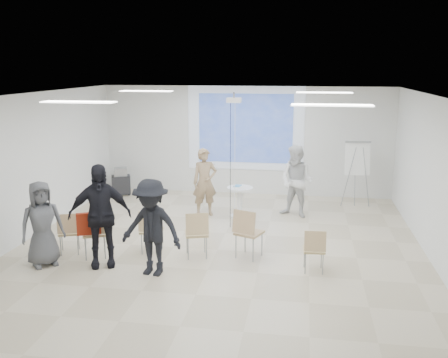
% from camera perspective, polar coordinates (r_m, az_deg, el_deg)
% --- Properties ---
extents(floor, '(8.00, 9.00, 0.10)m').
position_cam_1_polar(floor, '(9.94, -0.75, -8.35)').
color(floor, beige).
rests_on(floor, ground).
extents(ceiling, '(8.00, 9.00, 0.10)m').
position_cam_1_polar(ceiling, '(9.28, -0.81, 9.80)').
color(ceiling, white).
rests_on(ceiling, wall_back).
extents(wall_back, '(8.00, 0.10, 3.00)m').
position_cam_1_polar(wall_back, '(13.92, 2.49, 4.40)').
color(wall_back, silver).
rests_on(wall_back, floor).
extents(wall_left, '(0.10, 9.00, 3.00)m').
position_cam_1_polar(wall_left, '(10.93, -22.18, 1.12)').
color(wall_left, silver).
rests_on(wall_left, floor).
extents(wall_right, '(0.10, 9.00, 3.00)m').
position_cam_1_polar(wall_right, '(9.66, 23.61, -0.46)').
color(wall_right, silver).
rests_on(wall_right, floor).
extents(projection_halo, '(3.20, 0.01, 2.30)m').
position_cam_1_polar(projection_halo, '(13.81, 2.47, 5.80)').
color(projection_halo, silver).
rests_on(projection_halo, wall_back).
extents(projection_image, '(2.60, 0.01, 1.90)m').
position_cam_1_polar(projection_image, '(13.79, 2.47, 5.79)').
color(projection_image, '#304FA6').
rests_on(projection_image, wall_back).
extents(pedestal_table, '(0.72, 0.72, 0.76)m').
position_cam_1_polar(pedestal_table, '(11.84, 1.83, -2.44)').
color(pedestal_table, silver).
rests_on(pedestal_table, floor).
extents(player_left, '(0.80, 0.69, 1.85)m').
position_cam_1_polar(player_left, '(11.91, -2.21, 0.14)').
color(player_left, tan).
rests_on(player_left, floor).
extents(player_right, '(1.14, 1.04, 1.91)m').
position_cam_1_polar(player_right, '(11.90, 8.32, 0.16)').
color(player_right, white).
rests_on(player_right, floor).
extents(controller_left, '(0.08, 0.12, 0.04)m').
position_cam_1_polar(controller_left, '(12.06, -1.15, 1.73)').
color(controller_left, silver).
rests_on(controller_left, player_left).
extents(controller_right, '(0.08, 0.13, 0.04)m').
position_cam_1_polar(controller_right, '(12.08, 7.54, 1.99)').
color(controller_right, white).
rests_on(controller_right, player_right).
extents(chair_far_left, '(0.52, 0.53, 0.83)m').
position_cam_1_polar(chair_far_left, '(10.00, -17.34, -5.55)').
color(chair_far_left, tan).
rests_on(chair_far_left, floor).
extents(chair_left_mid, '(0.58, 0.60, 0.92)m').
position_cam_1_polar(chair_left_mid, '(9.65, -14.61, -5.69)').
color(chair_left_mid, tan).
rests_on(chair_left_mid, floor).
extents(chair_left_inner, '(0.43, 0.46, 0.86)m').
position_cam_1_polar(chair_left_inner, '(9.68, -8.38, -5.56)').
color(chair_left_inner, tan).
rests_on(chair_left_inner, floor).
extents(chair_center, '(0.54, 0.56, 0.90)m').
position_cam_1_polar(chair_center, '(9.37, -3.13, -5.92)').
color(chair_center, tan).
rests_on(chair_center, floor).
extents(chair_right_inner, '(0.59, 0.61, 0.96)m').
position_cam_1_polar(chair_right_inner, '(9.32, 2.66, -5.80)').
color(chair_right_inner, tan).
rests_on(chair_right_inner, floor).
extents(chair_right_far, '(0.39, 0.42, 0.79)m').
position_cam_1_polar(chair_right_far, '(8.86, 10.29, -7.68)').
color(chair_right_far, '#D0B778').
rests_on(chair_right_far, floor).
extents(red_jacket, '(0.43, 0.27, 0.41)m').
position_cam_1_polar(red_jacket, '(9.48, -15.21, -4.95)').
color(red_jacket, '#9B2713').
rests_on(red_jacket, chair_left_mid).
extents(laptop, '(0.33, 0.25, 0.02)m').
position_cam_1_polar(laptop, '(9.78, -8.23, -5.65)').
color(laptop, black).
rests_on(laptop, chair_left_inner).
extents(audience_left, '(1.43, 1.14, 2.15)m').
position_cam_1_polar(audience_left, '(9.12, -14.05, -3.25)').
color(audience_left, black).
rests_on(audience_left, floor).
extents(audience_mid, '(1.34, 0.88, 1.92)m').
position_cam_1_polar(audience_mid, '(8.59, -8.32, -4.80)').
color(audience_mid, black).
rests_on(audience_mid, floor).
extents(audience_outer, '(1.01, 0.99, 1.74)m').
position_cam_1_polar(audience_outer, '(9.50, -20.13, -4.30)').
color(audience_outer, '#545559').
rests_on(audience_outer, floor).
extents(flipchart_easel, '(0.73, 0.56, 1.70)m').
position_cam_1_polar(flipchart_easel, '(12.99, 15.01, 2.26)').
color(flipchart_easel, '#92949A').
rests_on(flipchart_easel, floor).
extents(av_cart, '(0.62, 0.57, 0.76)m').
position_cam_1_polar(av_cart, '(14.25, -11.69, -0.37)').
color(av_cart, black).
rests_on(av_cart, floor).
extents(ceiling_projector, '(0.30, 0.25, 3.00)m').
position_cam_1_polar(ceiling_projector, '(10.76, 1.13, 8.29)').
color(ceiling_projector, white).
rests_on(ceiling_projector, ceiling).
extents(fluor_panel_nw, '(1.20, 0.30, 0.02)m').
position_cam_1_polar(fluor_panel_nw, '(11.71, -8.88, 9.90)').
color(fluor_panel_nw, white).
rests_on(fluor_panel_nw, ceiling).
extents(fluor_panel_ne, '(1.20, 0.30, 0.02)m').
position_cam_1_polar(fluor_panel_ne, '(11.14, 11.38, 9.66)').
color(fluor_panel_ne, white).
rests_on(fluor_panel_ne, ceiling).
extents(fluor_panel_sw, '(1.20, 0.30, 0.02)m').
position_cam_1_polar(fluor_panel_sw, '(8.46, -16.27, 8.45)').
color(fluor_panel_sw, white).
rests_on(fluor_panel_sw, ceiling).
extents(fluor_panel_se, '(1.20, 0.30, 0.02)m').
position_cam_1_polar(fluor_panel_se, '(7.65, 12.23, 8.25)').
color(fluor_panel_se, white).
rests_on(fluor_panel_se, ceiling).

